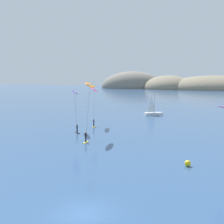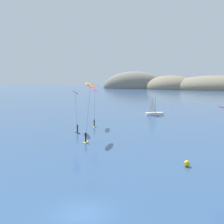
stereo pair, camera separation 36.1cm
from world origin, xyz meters
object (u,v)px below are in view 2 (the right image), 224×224
(sailboat_near, at_px, (155,113))
(kitesurfer_purple, at_px, (75,95))
(marker_buoy, at_px, (187,163))
(kitesurfer_magenta, at_px, (95,92))
(kitesurfer_orange, at_px, (90,89))

(sailboat_near, bearing_deg, kitesurfer_purple, -119.27)
(marker_buoy, bearing_deg, kitesurfer_magenta, 126.12)
(kitesurfer_purple, relative_size, marker_buoy, 10.99)
(kitesurfer_purple, distance_m, marker_buoy, 27.22)
(kitesurfer_orange, relative_size, kitesurfer_purple, 1.21)
(kitesurfer_orange, bearing_deg, kitesurfer_magenta, 101.78)
(sailboat_near, xyz_separation_m, marker_buoy, (5.92, -42.13, -0.29))
(kitesurfer_orange, height_order, kitesurfer_magenta, kitesurfer_orange)
(sailboat_near, distance_m, kitesurfer_magenta, 22.46)
(sailboat_near, relative_size, kitesurfer_orange, 0.61)
(sailboat_near, xyz_separation_m, kitesurfer_orange, (-9.08, -29.88, 7.45))
(kitesurfer_magenta, distance_m, kitesurfer_purple, 6.33)
(kitesurfer_magenta, bearing_deg, sailboat_near, 57.79)
(kitesurfer_orange, height_order, marker_buoy, kitesurfer_orange)
(sailboat_near, distance_m, kitesurfer_orange, 32.10)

